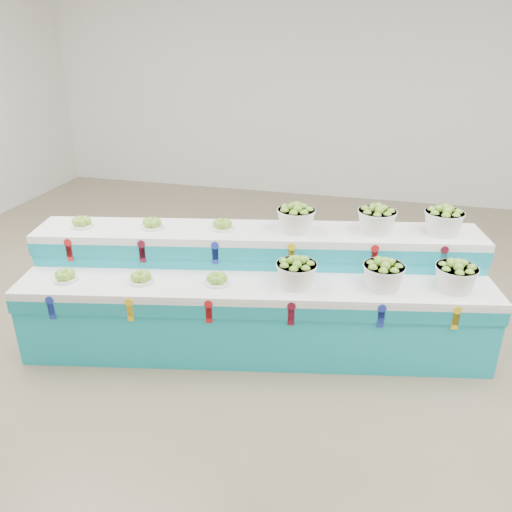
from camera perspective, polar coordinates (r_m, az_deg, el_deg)
name	(u,v)px	position (r m, az deg, el deg)	size (l,w,h in m)	color
ground	(265,362)	(4.61, 1.03, -11.84)	(10.00, 10.00, 0.00)	#76684C
back_wall	(339,76)	(8.69, 9.30, 19.36)	(10.00, 10.00, 0.00)	silver
display_stand	(256,292)	(4.65, 0.00, -4.04)	(4.12, 1.06, 1.02)	#19ABBF
plate_lower_left	(65,275)	(4.67, -20.68, -2.01)	(0.21, 0.21, 0.10)	white
plate_lower_mid	(141,277)	(4.45, -12.82, -2.28)	(0.21, 0.21, 0.10)	white
plate_lower_right	(217,278)	(4.33, -4.43, -2.52)	(0.21, 0.21, 0.10)	white
basket_lower_left	(296,272)	(4.27, 4.56, -1.81)	(0.35, 0.35, 0.25)	silver
basket_lower_mid	(383,274)	(4.35, 14.14, -1.97)	(0.35, 0.35, 0.25)	silver
basket_lower_right	(456,275)	(4.51, 21.56, -2.05)	(0.35, 0.35, 0.25)	silver
plate_upper_left	(81,222)	(4.99, -19.04, 3.68)	(0.21, 0.21, 0.10)	white
plate_upper_mid	(152,223)	(4.79, -11.63, 3.67)	(0.21, 0.21, 0.10)	white
plate_upper_right	(222,224)	(4.67, -3.80, 3.60)	(0.21, 0.21, 0.10)	white
basket_upper_left	(296,218)	(4.62, 4.53, 4.33)	(0.35, 0.35, 0.25)	silver
basket_upper_mid	(377,219)	(4.70, 13.42, 4.08)	(0.35, 0.35, 0.25)	silver
basket_upper_right	(444,220)	(4.84, 20.35, 3.82)	(0.35, 0.35, 0.25)	silver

